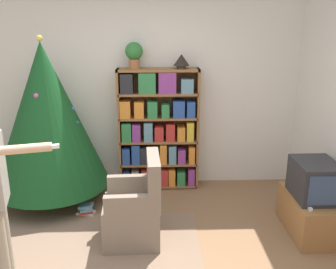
% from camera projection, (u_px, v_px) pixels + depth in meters
% --- Properties ---
extents(wall_back, '(8.00, 0.10, 2.60)m').
position_uv_depth(wall_back, '(136.00, 90.00, 4.97)').
color(wall_back, silver).
rests_on(wall_back, ground_plane).
extents(area_rug, '(2.43, 1.70, 0.01)m').
position_uv_depth(area_rug, '(76.00, 259.00, 3.59)').
color(area_rug, '#7F6651').
rests_on(area_rug, ground_plane).
extents(bookshelf, '(1.05, 0.27, 1.61)m').
position_uv_depth(bookshelf, '(158.00, 130.00, 4.93)').
color(bookshelf, brown).
rests_on(bookshelf, ground_plane).
extents(tv_stand, '(0.47, 0.81, 0.41)m').
position_uv_depth(tv_stand, '(310.00, 214.00, 4.00)').
color(tv_stand, '#996638').
rests_on(tv_stand, ground_plane).
extents(television, '(0.42, 0.53, 0.39)m').
position_uv_depth(television, '(315.00, 180.00, 3.87)').
color(television, '#28282D').
rests_on(television, tv_stand).
extents(game_remote, '(0.04, 0.12, 0.02)m').
position_uv_depth(game_remote, '(309.00, 207.00, 3.70)').
color(game_remote, white).
rests_on(game_remote, tv_stand).
extents(christmas_tree, '(1.41, 1.41, 2.04)m').
position_uv_depth(christmas_tree, '(47.00, 116.00, 4.47)').
color(christmas_tree, '#4C3323').
rests_on(christmas_tree, ground_plane).
extents(armchair, '(0.59, 0.59, 0.92)m').
position_uv_depth(armchair, '(136.00, 211.00, 3.82)').
color(armchair, '#7A6B5B').
rests_on(armchair, ground_plane).
extents(potted_plant, '(0.22, 0.22, 0.33)m').
position_uv_depth(potted_plant, '(134.00, 53.00, 4.63)').
color(potted_plant, '#935B38').
rests_on(potted_plant, bookshelf).
extents(table_lamp, '(0.20, 0.20, 0.18)m').
position_uv_depth(table_lamp, '(181.00, 60.00, 4.68)').
color(table_lamp, '#473828').
rests_on(table_lamp, bookshelf).
extents(book_pile_near_tree, '(0.22, 0.19, 0.12)m').
position_uv_depth(book_pile_near_tree, '(86.00, 209.00, 4.40)').
color(book_pile_near_tree, beige).
rests_on(book_pile_near_tree, ground_plane).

